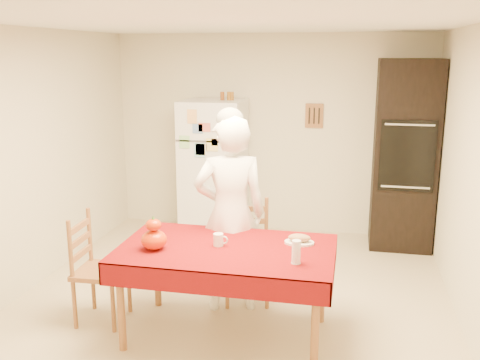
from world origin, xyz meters
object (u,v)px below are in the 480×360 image
(oven_cabinet, at_px, (405,155))
(seated_woman, at_px, (230,215))
(refrigerator, at_px, (214,169))
(chair_left, at_px, (94,265))
(bread_plate, at_px, (299,243))
(dining_table, at_px, (226,256))
(wine_glass, at_px, (296,252))
(coffee_mug, at_px, (218,240))
(pumpkin_lower, at_px, (154,240))
(chair_far, at_px, (247,246))

(oven_cabinet, bearing_deg, seated_woman, -129.13)
(refrigerator, relative_size, chair_left, 1.79)
(bread_plate, bearing_deg, chair_left, -173.92)
(oven_cabinet, bearing_deg, dining_table, -121.71)
(chair_left, relative_size, wine_glass, 5.40)
(refrigerator, xyz_separation_m, bread_plate, (1.30, -2.23, -0.08))
(refrigerator, bearing_deg, coffee_mug, -74.45)
(dining_table, height_order, bread_plate, bread_plate)
(oven_cabinet, bearing_deg, chair_left, -137.66)
(oven_cabinet, relative_size, bread_plate, 9.17)
(refrigerator, height_order, pumpkin_lower, refrigerator)
(wine_glass, bearing_deg, chair_far, 120.39)
(refrigerator, bearing_deg, pumpkin_lower, -85.63)
(pumpkin_lower, height_order, bread_plate, pumpkin_lower)
(wine_glass, bearing_deg, refrigerator, 116.40)
(refrigerator, bearing_deg, chair_far, -65.90)
(seated_woman, height_order, wine_glass, seated_woman)
(oven_cabinet, distance_m, chair_left, 3.71)
(coffee_mug, bearing_deg, bread_plate, 16.07)
(coffee_mug, bearing_deg, dining_table, -20.21)
(dining_table, distance_m, wine_glass, 0.63)
(oven_cabinet, xyz_separation_m, chair_left, (-2.71, -2.46, -0.59))
(pumpkin_lower, distance_m, wine_glass, 1.12)
(refrigerator, xyz_separation_m, dining_table, (0.74, -2.44, -0.16))
(chair_far, xyz_separation_m, chair_left, (-1.19, -0.70, 0.00))
(oven_cabinet, bearing_deg, bread_plate, -113.27)
(refrigerator, relative_size, seated_woman, 0.97)
(pumpkin_lower, height_order, wine_glass, wine_glass)
(seated_woman, bearing_deg, chair_left, 5.03)
(seated_woman, distance_m, coffee_mug, 0.48)
(chair_left, relative_size, bread_plate, 3.96)
(refrigerator, height_order, seated_woman, seated_woman)
(chair_far, bearing_deg, bread_plate, -55.76)
(seated_woman, xyz_separation_m, pumpkin_lower, (-0.46, -0.65, -0.04))
(chair_far, distance_m, chair_left, 1.38)
(seated_woman, bearing_deg, coffee_mug, 72.78)
(seated_woman, bearing_deg, bread_plate, 136.90)
(chair_left, distance_m, coffee_mug, 1.14)
(seated_woman, bearing_deg, dining_table, 80.77)
(pumpkin_lower, bearing_deg, chair_far, 56.94)
(coffee_mug, bearing_deg, chair_far, 82.17)
(chair_left, bearing_deg, pumpkin_lower, -107.88)
(pumpkin_lower, relative_size, bread_plate, 0.85)
(dining_table, bearing_deg, seated_woman, 99.35)
(chair_left, bearing_deg, bread_plate, -86.23)
(oven_cabinet, relative_size, wine_glass, 12.50)
(oven_cabinet, height_order, bread_plate, oven_cabinet)
(refrigerator, distance_m, dining_table, 2.56)
(wine_glass, bearing_deg, coffee_mug, 159.72)
(seated_woman, bearing_deg, pumpkin_lower, 35.93)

